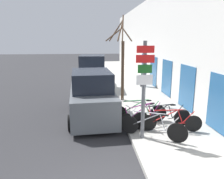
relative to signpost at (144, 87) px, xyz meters
name	(u,v)px	position (x,y,z in m)	size (l,w,h in m)	color
ground_plane	(95,90)	(-1.39, 8.04, -1.93)	(80.00, 80.00, 0.00)	#28282B
sidewalk_curb	(126,81)	(1.21, 10.84, -1.85)	(3.20, 32.00, 0.15)	#9E9B93
building_facade	(148,42)	(2.96, 10.78, 1.30)	(0.23, 32.00, 6.50)	silver
signpost	(144,87)	(0.00, 0.00, 0.00)	(0.59, 0.14, 3.24)	#595B60
bicycle_0	(152,127)	(0.33, -0.05, -1.39)	(2.01, 1.24, 0.92)	black
bicycle_1	(171,122)	(1.15, 0.42, -1.41)	(2.23, 0.50, 0.85)	black
bicycle_2	(162,118)	(0.93, 0.78, -1.38)	(2.34, 0.44, 0.93)	black
bicycle_3	(143,116)	(0.29, 1.09, -1.40)	(2.12, 0.94, 0.87)	black
bicycle_4	(139,112)	(0.20, 1.51, -1.39)	(2.29, 0.44, 0.93)	black
parked_car_0	(92,96)	(-1.68, 2.62, -0.96)	(2.22, 4.68, 2.12)	#51565B
parked_car_1	(93,75)	(-1.55, 7.99, -0.84)	(2.21, 4.24, 2.42)	silver
pedestrian_near	(143,74)	(2.03, 8.21, -0.86)	(0.42, 0.35, 1.60)	#333338
street_tree	(122,62)	(-0.02, 4.79, 0.33)	(1.31, 1.48, 4.51)	#4C3828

